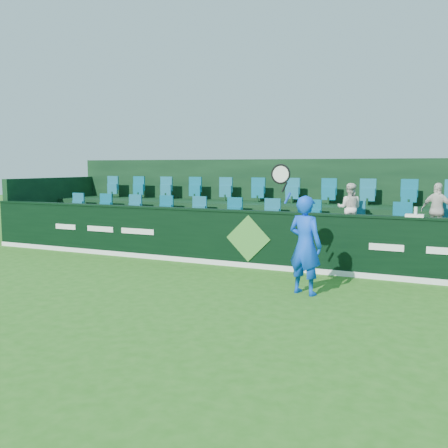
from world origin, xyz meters
The scene contains 12 objects.
ground centered at (0.00, 0.00, 0.00)m, with size 60.00×60.00×0.00m, color #266618.
sponsor_hoarding centered at (0.00, 4.00, 0.67)m, with size 16.00×0.25×1.35m.
stand_tier_front centered at (0.00, 5.10, 0.40)m, with size 16.00×2.00×0.80m, color black.
stand_tier_back centered at (0.00, 7.00, 0.65)m, with size 16.00×1.80×1.30m, color black.
stand_rear centered at (0.00, 7.44, 1.22)m, with size 16.00×4.10×2.60m.
seat_row_front centered at (0.00, 5.50, 1.10)m, with size 13.50×0.50×0.60m, color #165F76.
seat_row_back centered at (0.00, 7.30, 1.60)m, with size 13.50×0.50×0.60m, color #165F76.
tennis_player centered at (1.85, 2.08, 0.94)m, with size 1.10×0.63×2.49m.
spectator_left centered at (2.09, 5.12, 1.39)m, with size 0.58×0.45×1.18m, color white.
spectator_middle centered at (4.02, 5.12, 1.41)m, with size 0.72×0.30×1.22m, color silver.
towel centered at (3.62, 4.00, 1.38)m, with size 0.36×0.23×0.05m, color white.
drinks_bottle centered at (3.64, 4.00, 1.45)m, with size 0.07×0.07×0.21m, color silver.
Camera 1 is at (4.28, -6.86, 2.38)m, focal length 40.00 mm.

